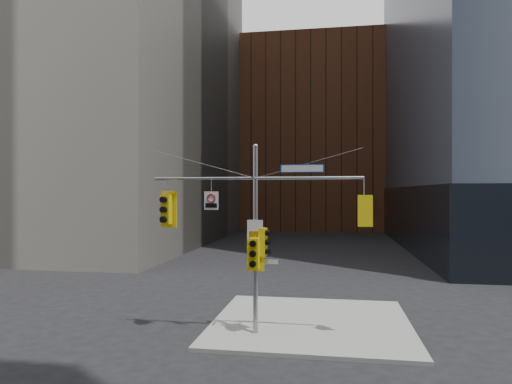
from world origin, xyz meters
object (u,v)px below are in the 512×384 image
(traffic_light_pole_side, at_px, (264,242))
(regulatory_sign_arm, at_px, (211,200))
(traffic_light_pole_front, at_px, (254,253))
(street_sign_blade, at_px, (302,169))
(signal_assembly, at_px, (255,220))
(traffic_light_east_arm, at_px, (364,211))
(traffic_light_west_arm, at_px, (166,209))

(traffic_light_pole_side, xyz_separation_m, regulatory_sign_arm, (-2.04, -0.02, 1.58))
(traffic_light_pole_front, height_order, street_sign_blade, street_sign_blade)
(signal_assembly, distance_m, traffic_light_east_arm, 4.02)
(regulatory_sign_arm, bearing_deg, traffic_light_east_arm, 4.72)
(signal_assembly, bearing_deg, traffic_light_east_arm, 0.02)
(traffic_light_west_arm, height_order, regulatory_sign_arm, traffic_light_west_arm)
(signal_assembly, xyz_separation_m, regulatory_sign_arm, (-1.72, -0.02, 0.76))
(traffic_light_west_arm, height_order, traffic_light_east_arm, traffic_light_west_arm)
(traffic_light_east_arm, relative_size, traffic_light_pole_side, 1.08)
(regulatory_sign_arm, bearing_deg, signal_assembly, 5.18)
(traffic_light_east_arm, xyz_separation_m, traffic_light_pole_side, (-3.68, -0.00, -1.21))
(traffic_light_west_arm, xyz_separation_m, traffic_light_pole_side, (3.86, -0.02, -1.21))
(traffic_light_pole_front, xyz_separation_m, regulatory_sign_arm, (-1.72, 0.25, 1.97))
(signal_assembly, bearing_deg, traffic_light_west_arm, 179.78)
(signal_assembly, distance_m, street_sign_blade, 2.61)
(traffic_light_east_arm, relative_size, regulatory_sign_arm, 1.63)
(traffic_light_pole_front, xyz_separation_m, street_sign_blade, (1.76, 0.27, 3.15))
(signal_assembly, bearing_deg, traffic_light_pole_front, -89.87)
(signal_assembly, relative_size, traffic_light_pole_side, 7.52)
(signal_assembly, xyz_separation_m, traffic_light_west_arm, (-3.53, 0.01, 0.38))
(regulatory_sign_arm, bearing_deg, traffic_light_west_arm, -176.57)
(street_sign_blade, bearing_deg, traffic_light_east_arm, 2.03)
(traffic_light_east_arm, distance_m, street_sign_blade, 2.73)
(traffic_light_pole_side, height_order, regulatory_sign_arm, regulatory_sign_arm)
(traffic_light_pole_side, height_order, traffic_light_pole_front, traffic_light_pole_side)
(traffic_light_east_arm, xyz_separation_m, traffic_light_pole_front, (-4.00, -0.27, -1.60))
(signal_assembly, xyz_separation_m, traffic_light_east_arm, (4.00, 0.00, 0.38))
(traffic_light_west_arm, xyz_separation_m, traffic_light_east_arm, (7.54, -0.01, -0.00))
(traffic_light_west_arm, distance_m, street_sign_blade, 5.51)
(signal_assembly, height_order, traffic_light_pole_side, signal_assembly)
(traffic_light_east_arm, bearing_deg, traffic_light_west_arm, -11.89)
(traffic_light_pole_side, relative_size, street_sign_blade, 0.65)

